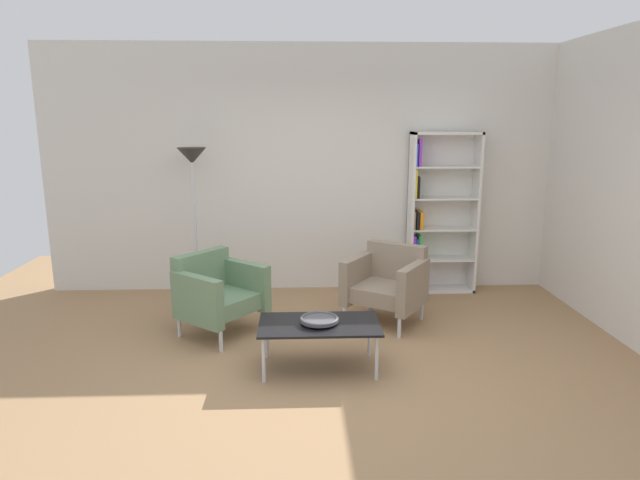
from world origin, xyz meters
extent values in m
plane|color=#9E7751|center=(0.00, 0.00, 0.00)|extent=(8.32, 8.32, 0.00)
cube|color=silver|center=(0.00, 2.46, 1.45)|extent=(6.40, 0.12, 2.90)
cube|color=silver|center=(1.11, 2.23, 0.95)|extent=(0.03, 0.30, 1.90)
cube|color=silver|center=(1.88, 2.23, 0.95)|extent=(0.03, 0.30, 1.90)
cube|color=silver|center=(1.49, 2.23, 1.89)|extent=(0.80, 0.30, 0.03)
cube|color=silver|center=(1.49, 2.23, 0.01)|extent=(0.80, 0.30, 0.03)
cube|color=silver|center=(1.49, 2.37, 0.95)|extent=(0.80, 0.02, 1.90)
cube|color=silver|center=(1.49, 2.23, 0.40)|extent=(0.76, 0.28, 0.02)
cube|color=silver|center=(1.49, 2.23, 0.77)|extent=(0.76, 0.28, 0.02)
cube|color=silver|center=(1.49, 2.23, 1.13)|extent=(0.76, 0.28, 0.02)
cube|color=silver|center=(1.49, 2.23, 1.50)|extent=(0.76, 0.28, 0.02)
cube|color=olive|center=(1.13, 2.19, 0.15)|extent=(0.02, 0.20, 0.22)
cube|color=yellow|center=(1.17, 2.19, 0.15)|extent=(0.04, 0.20, 0.22)
cube|color=purple|center=(1.21, 2.20, 0.16)|extent=(0.03, 0.21, 0.23)
cube|color=purple|center=(1.14, 2.20, 0.56)|extent=(0.04, 0.21, 0.29)
cube|color=blue|center=(1.18, 2.22, 0.53)|extent=(0.02, 0.25, 0.25)
cube|color=green|center=(1.21, 2.20, 0.56)|extent=(0.03, 0.22, 0.29)
cube|color=olive|center=(1.13, 2.18, 0.88)|extent=(0.02, 0.17, 0.21)
cube|color=black|center=(1.17, 2.18, 0.88)|extent=(0.03, 0.18, 0.21)
cube|color=orange|center=(1.22, 2.21, 0.88)|extent=(0.04, 0.24, 0.21)
cube|color=yellow|center=(1.13, 2.18, 1.31)|extent=(0.02, 0.17, 0.33)
cube|color=black|center=(1.17, 2.20, 1.27)|extent=(0.02, 0.22, 0.25)
cube|color=blue|center=(1.13, 2.20, 1.64)|extent=(0.02, 0.22, 0.25)
cube|color=purple|center=(1.17, 2.19, 1.67)|extent=(0.03, 0.19, 0.31)
cube|color=black|center=(-0.06, 0.14, 0.39)|extent=(1.00, 0.56, 0.02)
cylinder|color=silver|center=(-0.51, -0.09, 0.19)|extent=(0.03, 0.03, 0.38)
cylinder|color=silver|center=(0.39, -0.09, 0.19)|extent=(0.03, 0.03, 0.38)
cylinder|color=silver|center=(-0.51, 0.37, 0.19)|extent=(0.03, 0.03, 0.38)
cylinder|color=silver|center=(0.39, 0.37, 0.19)|extent=(0.03, 0.03, 0.38)
cylinder|color=#4C4C51|center=(-0.06, 0.14, 0.41)|extent=(0.13, 0.13, 0.02)
cylinder|color=#4C4C51|center=(-0.06, 0.14, 0.43)|extent=(0.32, 0.32, 0.02)
torus|color=#4C4C51|center=(-0.06, 0.14, 0.44)|extent=(0.32, 0.32, 0.02)
cube|color=gray|center=(0.66, 1.19, 0.32)|extent=(0.85, 0.84, 0.16)
cube|color=gray|center=(0.81, 1.41, 0.59)|extent=(0.60, 0.46, 0.38)
cube|color=gray|center=(0.39, 1.34, 0.43)|extent=(0.43, 0.57, 0.46)
cube|color=gray|center=(0.90, 1.00, 0.43)|extent=(0.43, 0.57, 0.46)
cylinder|color=silver|center=(0.23, 1.10, 0.12)|extent=(0.04, 0.04, 0.24)
cylinder|color=silver|center=(0.73, 0.76, 0.12)|extent=(0.04, 0.04, 0.24)
cylinder|color=silver|center=(0.56, 1.58, 0.12)|extent=(0.04, 0.04, 0.24)
cylinder|color=silver|center=(1.05, 1.24, 0.12)|extent=(0.04, 0.04, 0.24)
cube|color=slate|center=(-0.97, 0.94, 0.32)|extent=(0.85, 0.86, 0.16)
cube|color=slate|center=(-1.18, 1.11, 0.59)|extent=(0.50, 0.57, 0.38)
cube|color=slate|center=(-1.16, 0.69, 0.43)|extent=(0.54, 0.47, 0.46)
cube|color=slate|center=(-0.76, 1.17, 0.43)|extent=(0.54, 0.47, 0.46)
cylinder|color=silver|center=(-0.93, 0.51, 0.12)|extent=(0.04, 0.04, 0.24)
cylinder|color=silver|center=(-0.54, 0.97, 0.12)|extent=(0.04, 0.04, 0.24)
cylinder|color=silver|center=(-1.37, 0.88, 0.12)|extent=(0.04, 0.04, 0.24)
cylinder|color=silver|center=(-0.99, 1.34, 0.12)|extent=(0.04, 0.04, 0.24)
cylinder|color=silver|center=(-1.39, 2.02, 0.01)|extent=(0.28, 0.28, 0.02)
cylinder|color=silver|center=(-1.39, 2.02, 0.85)|extent=(0.03, 0.03, 1.65)
cone|color=#2D2D2D|center=(-1.39, 2.02, 1.65)|extent=(0.32, 0.32, 0.18)
camera|label=1|loc=(-0.23, -4.16, 2.07)|focal=31.02mm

